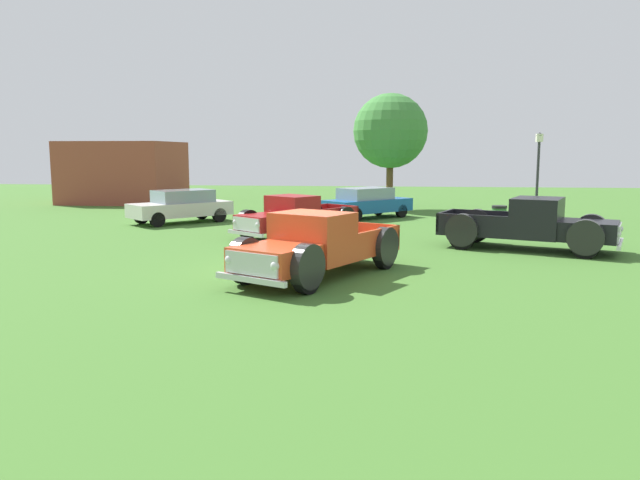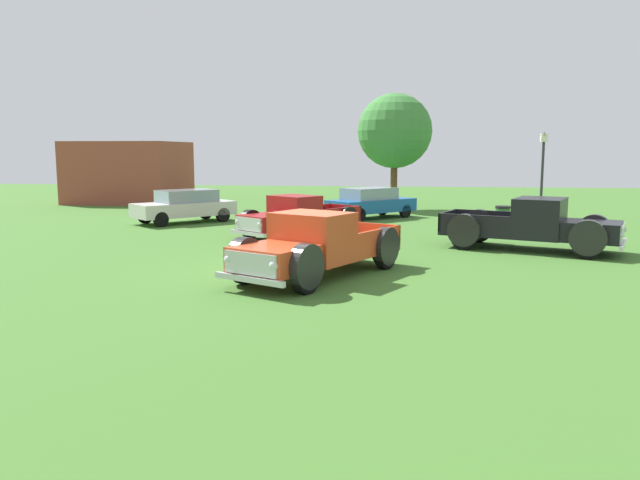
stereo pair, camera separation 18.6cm
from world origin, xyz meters
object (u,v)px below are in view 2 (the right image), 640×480
(trash_can, at_px, (502,218))
(oak_tree_east, at_px, (395,131))
(lamp_post_near, at_px, (542,174))
(sedan_distant_a, at_px, (185,206))
(sedan_distant_b, at_px, (371,202))
(pickup_truck_foreground, at_px, (311,247))
(pickup_truck_behind_left, at_px, (293,217))
(pickup_truck_behind_right, at_px, (541,226))

(trash_can, bearing_deg, oak_tree_east, 117.71)
(lamp_post_near, xyz_separation_m, oak_tree_east, (-6.64, 4.21, 2.07))
(sedan_distant_a, distance_m, sedan_distant_b, 8.39)
(lamp_post_near, bearing_deg, pickup_truck_foreground, -120.79)
(lamp_post_near, bearing_deg, trash_can, -120.10)
(pickup_truck_foreground, relative_size, oak_tree_east, 0.90)
(pickup_truck_behind_left, distance_m, lamp_post_near, 12.47)
(pickup_truck_behind_left, relative_size, sedan_distant_b, 1.17)
(sedan_distant_b, bearing_deg, lamp_post_near, 2.87)
(pickup_truck_foreground, xyz_separation_m, sedan_distant_a, (-7.07, 11.14, -0.02))
(pickup_truck_foreground, xyz_separation_m, sedan_distant_b, (0.85, 13.91, -0.02))
(pickup_truck_foreground, height_order, pickup_truck_behind_left, pickup_truck_foreground)
(pickup_truck_behind_right, height_order, lamp_post_near, lamp_post_near)
(pickup_truck_foreground, distance_m, oak_tree_east, 18.90)
(sedan_distant_a, bearing_deg, lamp_post_near, 11.44)
(pickup_truck_behind_left, height_order, lamp_post_near, lamp_post_near)
(pickup_truck_behind_left, height_order, sedan_distant_b, pickup_truck_behind_left)
(pickup_truck_behind_left, distance_m, trash_can, 8.42)
(sedan_distant_b, distance_m, oak_tree_east, 5.80)
(pickup_truck_foreground, xyz_separation_m, oak_tree_east, (1.88, 18.50, 3.36))
(sedan_distant_a, xyz_separation_m, oak_tree_east, (8.94, 7.36, 3.38))
(pickup_truck_foreground, bearing_deg, oak_tree_east, 84.21)
(pickup_truck_behind_left, height_order, trash_can, pickup_truck_behind_left)
(oak_tree_east, bearing_deg, pickup_truck_foreground, -95.79)
(pickup_truck_behind_left, xyz_separation_m, sedan_distant_b, (2.49, 6.73, 0.03))
(pickup_truck_behind_left, relative_size, lamp_post_near, 1.26)
(sedan_distant_a, distance_m, trash_can, 13.29)
(sedan_distant_a, xyz_separation_m, sedan_distant_b, (7.92, 2.77, -0.01))
(pickup_truck_foreground, distance_m, lamp_post_near, 16.69)
(pickup_truck_behind_left, bearing_deg, oak_tree_east, 72.78)
(pickup_truck_behind_left, distance_m, sedan_distant_b, 7.18)
(sedan_distant_a, bearing_deg, pickup_truck_foreground, -57.61)
(pickup_truck_behind_right, height_order, sedan_distant_a, pickup_truck_behind_right)
(oak_tree_east, bearing_deg, sedan_distant_b, -102.54)
(sedan_distant_a, bearing_deg, pickup_truck_behind_left, -36.11)
(pickup_truck_foreground, relative_size, lamp_post_near, 1.40)
(sedan_distant_a, distance_m, lamp_post_near, 15.96)
(pickup_truck_behind_left, height_order, pickup_truck_behind_right, pickup_truck_behind_right)
(pickup_truck_behind_right, distance_m, oak_tree_east, 14.61)
(trash_can, distance_m, oak_tree_east, 9.98)
(lamp_post_near, bearing_deg, oak_tree_east, 147.63)
(pickup_truck_foreground, height_order, trash_can, pickup_truck_foreground)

